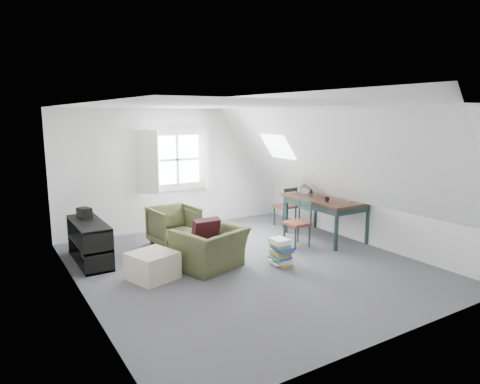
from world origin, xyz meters
TOP-DOWN VIEW (x-y plane):
  - floor at (0.00, 0.00)m, footprint 5.50×5.50m
  - ceiling at (0.00, 0.00)m, footprint 5.50×5.50m
  - wall_back at (0.00, 2.75)m, footprint 5.00×0.00m
  - wall_front at (0.00, -2.75)m, footprint 5.00×0.00m
  - wall_left at (-2.50, 0.00)m, footprint 0.00×5.50m
  - wall_right at (2.50, 0.00)m, footprint 0.00×5.50m
  - slope_left at (-1.55, 0.00)m, footprint 3.19×5.50m
  - slope_right at (1.55, 0.00)m, footprint 3.19×5.50m
  - dormer_window at (0.00, 2.68)m, footprint 1.71×0.35m
  - skylight at (1.55, 1.30)m, footprint 0.35×0.75m
  - armchair_near at (-0.57, 0.17)m, footprint 1.20×1.12m
  - armchair_far at (-0.58, 1.59)m, footprint 0.83×0.85m
  - throw_pillow at (-0.57, 0.32)m, footprint 0.43×0.25m
  - ottoman at (-1.50, 0.23)m, footprint 0.75×0.75m
  - dining_table at (2.10, 0.48)m, footprint 0.96×1.59m
  - demijohn at (1.95, 0.93)m, footprint 0.21×0.21m
  - vase_twigs at (2.20, 1.03)m, footprint 0.09×0.10m
  - cup at (1.85, 0.18)m, footprint 0.12×0.12m
  - paper_box at (2.30, 0.03)m, footprint 0.13×0.10m
  - dining_chair_far at (2.02, 1.60)m, footprint 0.40×0.40m
  - dining_chair_near at (1.34, 0.36)m, footprint 0.40×0.40m
  - media_shelf at (-2.11, 1.41)m, footprint 0.44×1.32m
  - electronics_box at (-2.11, 1.71)m, footprint 0.23×0.28m
  - magazine_stack at (0.44, -0.30)m, footprint 0.32×0.39m

SIDE VIEW (x-z plane):
  - floor at x=0.00m, z-range 0.00..0.00m
  - armchair_near at x=-0.57m, z-range -0.32..0.32m
  - armchair_far at x=-0.58m, z-range -0.36..0.36m
  - ottoman at x=-1.50m, z-range 0.00..0.40m
  - magazine_stack at x=0.44m, z-range 0.00..0.43m
  - media_shelf at x=-2.11m, z-range -0.03..0.65m
  - dining_chair_near at x=1.34m, z-range 0.02..0.87m
  - dining_chair_far at x=2.02m, z-range 0.02..0.87m
  - throw_pillow at x=-0.57m, z-range 0.34..0.78m
  - dining_table at x=2.10m, z-range 0.29..1.09m
  - electronics_box at x=-2.11m, z-range 0.66..0.86m
  - cup at x=1.85m, z-range 0.75..0.84m
  - paper_box at x=2.30m, z-range 0.80..0.83m
  - demijohn at x=1.95m, z-range 0.77..1.07m
  - vase_twigs at x=2.20m, z-range 0.61..1.29m
  - wall_back at x=0.00m, z-range -1.25..3.75m
  - wall_front at x=0.00m, z-range -1.25..3.75m
  - wall_left at x=-2.50m, z-range -1.50..4.00m
  - wall_right at x=2.50m, z-range -1.50..4.00m
  - dormer_window at x=0.00m, z-range 0.80..2.10m
  - skylight at x=1.55m, z-range 1.51..1.98m
  - slope_left at x=-1.55m, z-range -0.47..4.02m
  - slope_right at x=1.55m, z-range -0.47..4.02m
  - ceiling at x=0.00m, z-range 2.50..2.50m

